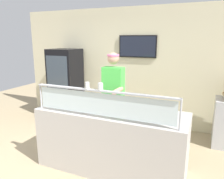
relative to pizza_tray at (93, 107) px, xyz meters
The scene contains 10 objects.
ground_plane 1.19m from the pizza_tray, 63.68° to the left, with size 12.00×12.00×0.00m, color tan.
shop_rear_unit 2.12m from the pizza_tray, 81.68° to the left, with size 6.64×0.13×2.70m.
serving_counter 0.58m from the pizza_tray, ahead, with size 2.24×0.79×0.95m, color #BCB7B2.
sneeze_guard 0.50m from the pizza_tray, 46.53° to the right, with size 2.07×0.06×0.39m.
pizza_tray is the anchor object (origin of this frame).
pizza_server 0.04m from the pizza_tray, 140.50° to the right, with size 0.07×0.28×0.01m, color #ADAFB7.
parmesan_shaker 0.53m from the pizza_tray, 72.71° to the right, with size 0.06×0.06×0.09m.
pepper_flake_shaker 0.60m from the pizza_tray, 47.20° to the right, with size 0.07×0.07×0.10m.
worker_figure 0.77m from the pizza_tray, 89.05° to the left, with size 0.41×0.50×1.76m.
drink_fridge 2.32m from the pizza_tray, 135.56° to the left, with size 0.68×0.66×1.75m.
Camera 1 is at (2.37, -2.44, 2.01)m, focal length 35.03 mm.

